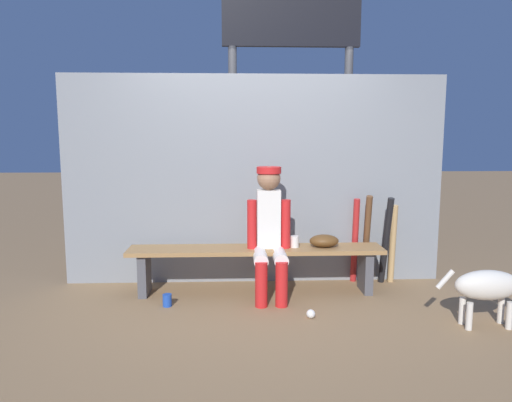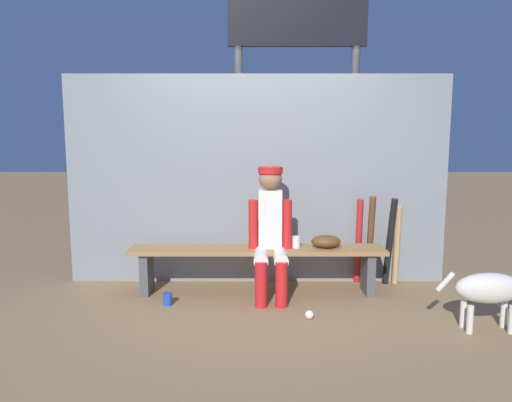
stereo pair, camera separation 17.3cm
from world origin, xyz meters
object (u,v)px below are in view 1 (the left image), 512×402
object	(u,v)px
scoreboard	(296,49)
bat_aluminum_black	(386,241)
cup_on_ground	(167,300)
cup_on_bench	(295,242)
bat_wood_dark	(366,239)
baseball_glove	(324,241)
dugout_bench	(256,258)
bat_wood_tan	(393,244)
dog	(494,285)
bat_aluminum_red	(355,241)
player_seated	(269,228)
baseball	(311,314)

from	to	relation	value
scoreboard	bat_aluminum_black	bearing A→B (deg)	-53.91
cup_on_ground	cup_on_bench	size ratio (longest dim) A/B	1.00
bat_wood_dark	baseball_glove	bearing A→B (deg)	-149.54
dugout_bench	bat_wood_tan	size ratio (longest dim) A/B	2.98
dugout_bench	dog	distance (m)	2.05
bat_aluminum_red	player_seated	bearing A→B (deg)	-156.31
bat_wood_tan	baseball	bearing A→B (deg)	-136.85
baseball	cup_on_bench	size ratio (longest dim) A/B	0.67
bat_wood_dark	dog	world-z (taller)	bat_wood_dark
player_seated	baseball	xyz separation A→B (m)	(0.31, -0.56, -0.62)
baseball_glove	dog	world-z (taller)	baseball_glove
bat_aluminum_black	baseball	bearing A→B (deg)	-135.79
dugout_bench	cup_on_bench	size ratio (longest dim) A/B	22.07
baseball_glove	bat_aluminum_black	size ratio (longest dim) A/B	0.31
dugout_bench	player_seated	distance (m)	0.35
baseball	dugout_bench	bearing A→B (deg)	122.70
cup_on_bench	bat_aluminum_red	bearing A→B (deg)	24.21
bat_wood_dark	scoreboard	bearing A→B (deg)	121.83
baseball_glove	cup_on_bench	xyz separation A→B (m)	(-0.28, -0.00, -0.01)
bat_wood_tan	dog	bearing A→B (deg)	-69.03
baseball_glove	baseball	distance (m)	0.85
bat_aluminum_black	baseball	size ratio (longest dim) A/B	12.27
bat_wood_dark	cup_on_bench	bearing A→B (deg)	-159.34
player_seated	bat_aluminum_red	size ratio (longest dim) A/B	1.39
player_seated	dog	world-z (taller)	player_seated
dugout_bench	bat_wood_dark	size ratio (longest dim) A/B	2.62
scoreboard	dog	bearing A→B (deg)	-58.85
bat_wood_dark	scoreboard	size ratio (longest dim) A/B	0.25
dugout_bench	baseball_glove	size ratio (longest dim) A/B	8.67
bat_wood_dark	bat_wood_tan	xyz separation A→B (m)	(0.26, -0.04, -0.05)
bat_wood_tan	baseball	size ratio (longest dim) A/B	11.01
dog	bat_aluminum_red	bearing A→B (deg)	124.53
bat_aluminum_red	baseball	world-z (taller)	bat_aluminum_red
baseball	dog	world-z (taller)	dog
player_seated	cup_on_ground	xyz separation A→B (m)	(-0.93, -0.23, -0.60)
baseball_glove	cup_on_ground	bearing A→B (deg)	-166.94
scoreboard	player_seated	bearing A→B (deg)	-106.03
cup_on_ground	bat_aluminum_red	bearing A→B (deg)	19.00
baseball_glove	cup_on_ground	size ratio (longest dim) A/B	2.55
baseball_glove	bat_aluminum_red	xyz separation A→B (m)	(0.37, 0.29, -0.07)
player_seated	dog	xyz separation A→B (m)	(1.72, -0.79, -0.32)
player_seated	bat_aluminum_red	distance (m)	1.01
bat_wood_tan	bat_wood_dark	bearing A→B (deg)	171.27
dugout_bench	scoreboard	distance (m)	2.57
bat_wood_dark	dog	distance (m)	1.38
baseball_glove	scoreboard	distance (m)	2.39
bat_wood_dark	bat_wood_tan	bearing A→B (deg)	-8.73
bat_wood_dark	cup_on_bench	world-z (taller)	bat_wood_dark
baseball_glove	bat_wood_dark	bearing A→B (deg)	30.46
player_seated	cup_on_bench	xyz separation A→B (m)	(0.25, 0.10, -0.16)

